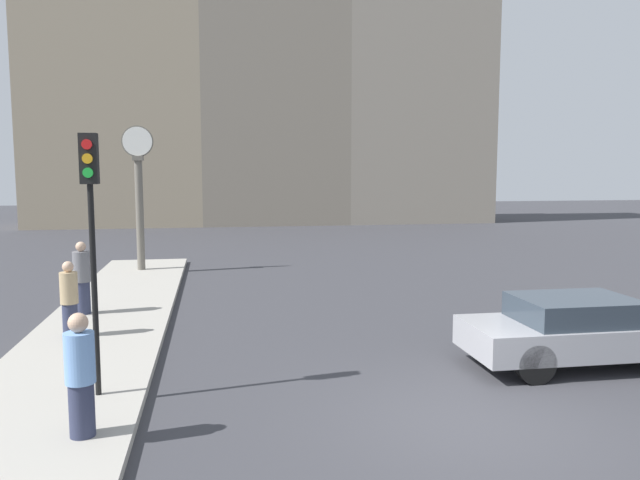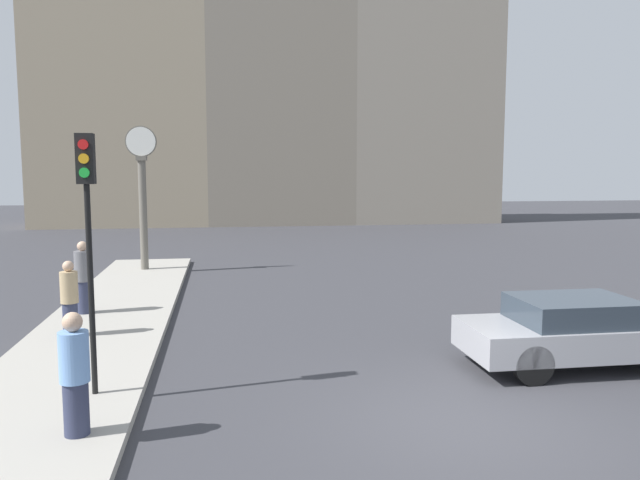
{
  "view_description": "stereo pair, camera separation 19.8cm",
  "coord_description": "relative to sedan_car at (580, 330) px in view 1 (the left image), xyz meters",
  "views": [
    {
      "loc": [
        -3.6,
        -8.16,
        3.65
      ],
      "look_at": [
        -1.16,
        6.27,
        2.0
      ],
      "focal_mm": 35.0,
      "sensor_mm": 36.0,
      "label": 1
    },
    {
      "loc": [
        -3.4,
        -8.2,
        3.65
      ],
      "look_at": [
        -1.16,
        6.27,
        2.0
      ],
      "focal_mm": 35.0,
      "sensor_mm": 36.0,
      "label": 2
    }
  ],
  "objects": [
    {
      "name": "building_row",
      "position": [
        -3.58,
        32.21,
        8.08
      ],
      "size": [
        30.79,
        5.0,
        18.39
      ],
      "color": "gray",
      "rests_on": "ground_plane"
    },
    {
      "name": "street_clock",
      "position": [
        -9.27,
        12.12,
        2.13
      ],
      "size": [
        1.08,
        0.35,
        5.02
      ],
      "color": "#666056",
      "rests_on": "sidewalk_corner"
    },
    {
      "name": "pedestrian_blue_stripe",
      "position": [
        -8.45,
        -2.06,
        0.29
      ],
      "size": [
        0.39,
        0.39,
        1.66
      ],
      "color": "#2D334C",
      "rests_on": "sidewalk_corner"
    },
    {
      "name": "pedestrian_tan_coat",
      "position": [
        -9.72,
        3.15,
        0.27
      ],
      "size": [
        0.36,
        0.36,
        1.61
      ],
      "color": "#2D334C",
      "rests_on": "sidewalk_corner"
    },
    {
      "name": "traffic_light_near",
      "position": [
        -8.52,
        -0.5,
        2.35
      ],
      "size": [
        0.26,
        0.24,
        4.05
      ],
      "color": "black",
      "rests_on": "sidewalk_corner"
    },
    {
      "name": "ground_plane",
      "position": [
        -3.07,
        -2.22,
        -0.68
      ],
      "size": [
        120.0,
        120.0,
        0.0
      ],
      "primitive_type": "plane",
      "color": "#38383D"
    },
    {
      "name": "pedestrian_grey_jacket",
      "position": [
        -9.89,
        5.32,
        0.34
      ],
      "size": [
        0.41,
        0.41,
        1.78
      ],
      "color": "#2D334C",
      "rests_on": "sidewalk_corner"
    },
    {
      "name": "sidewalk_corner",
      "position": [
        -9.24,
        5.2,
        -0.61
      ],
      "size": [
        2.86,
        18.84,
        0.15
      ],
      "primitive_type": "cube",
      "color": "#A39E93",
      "rests_on": "ground_plane"
    },
    {
      "name": "sedan_car",
      "position": [
        0.0,
        0.0,
        0.0
      ],
      "size": [
        4.36,
        1.78,
        1.31
      ],
      "color": "#9E9EA3",
      "rests_on": "ground_plane"
    }
  ]
}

